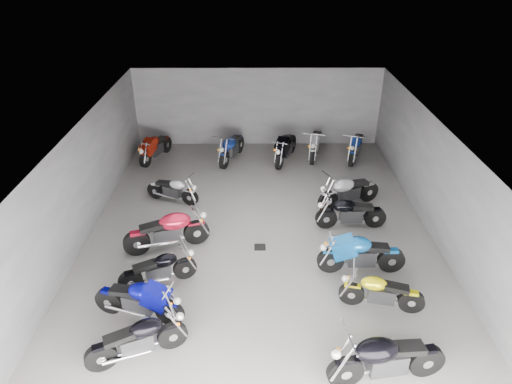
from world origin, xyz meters
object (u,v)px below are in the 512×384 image
motorcycle_right_c (360,254)px  motorcycle_back_f (356,146)px  motorcycle_left_f (173,190)px  motorcycle_right_b (381,292)px  drain_grate (260,247)px  motorcycle_back_a (155,147)px  motorcycle_left_c (159,269)px  motorcycle_back_d (286,147)px  motorcycle_right_f (348,191)px  motorcycle_back_c (231,147)px  motorcycle_left_a (138,339)px  motorcycle_left_b (139,300)px  motorcycle_left_d (168,231)px  motorcycle_right_e (350,213)px  motorcycle_back_e (315,144)px  motorcycle_right_a (386,359)px

motorcycle_right_c → motorcycle_back_f: size_ratio=1.07×
motorcycle_left_f → motorcycle_right_b: motorcycle_right_b is taller
drain_grate → motorcycle_back_a: bearing=124.2°
motorcycle_left_c → motorcycle_back_d: motorcycle_back_d is taller
motorcycle_right_f → motorcycle_back_c: 5.25m
motorcycle_right_b → motorcycle_back_d: bearing=23.2°
motorcycle_right_b → motorcycle_left_f: bearing=59.6°
motorcycle_left_a → motorcycle_back_a: motorcycle_back_a is taller
motorcycle_left_b → motorcycle_right_c: (5.30, 1.65, 0.02)m
motorcycle_left_d → motorcycle_left_f: (-0.27, 2.62, -0.12)m
motorcycle_right_e → motorcycle_right_f: bearing=-9.5°
motorcycle_left_d → motorcycle_back_c: (1.52, 5.84, -0.03)m
drain_grate → motorcycle_back_e: (2.27, 6.16, 0.54)m
motorcycle_back_d → motorcycle_left_f: bearing=59.7°
motorcycle_right_b → motorcycle_back_f: (1.08, 8.38, 0.07)m
motorcycle_left_d → motorcycle_back_a: bearing=175.6°
motorcycle_right_f → motorcycle_right_e: bearing=148.7°
drain_grate → motorcycle_left_a: motorcycle_left_a is taller
motorcycle_left_f → drain_grate: bearing=69.0°
motorcycle_left_a → motorcycle_right_a: (4.88, -0.59, 0.07)m
motorcycle_left_a → motorcycle_right_a: 4.92m
motorcycle_right_f → motorcycle_back_f: (0.98, 3.67, -0.00)m
motorcycle_left_c → motorcycle_left_b: bearing=-32.5°
motorcycle_back_d → motorcycle_back_c: bearing=19.5°
motorcycle_left_f → motorcycle_right_c: motorcycle_right_c is taller
motorcycle_right_b → motorcycle_back_c: (-3.79, 8.23, 0.08)m
motorcycle_back_d → motorcycle_back_f: (2.77, 0.19, -0.03)m
drain_grate → motorcycle_right_b: size_ratio=0.16×
motorcycle_right_a → motorcycle_back_d: motorcycle_right_a is taller
motorcycle_left_d → drain_grate: bearing=72.3°
motorcycle_left_d → motorcycle_back_a: 6.10m
motorcycle_right_a → motorcycle_back_f: motorcycle_right_a is taller
motorcycle_left_b → motorcycle_right_e: motorcycle_left_b is taller
motorcycle_back_f → motorcycle_back_e: bearing=14.0°
motorcycle_left_b → motorcycle_back_d: 9.32m
motorcycle_left_a → motorcycle_back_a: size_ratio=0.97×
motorcycle_right_e → motorcycle_right_f: (0.17, 1.28, 0.03)m
motorcycle_left_c → motorcycle_back_f: 9.86m
motorcycle_left_c → motorcycle_right_e: size_ratio=0.88×
motorcycle_left_d → motorcycle_right_b: 5.82m
drain_grate → motorcycle_left_d: motorcycle_left_d is taller
motorcycle_left_b → motorcycle_back_d: motorcycle_back_d is taller
motorcycle_left_c → motorcycle_back_f: (6.37, 7.52, 0.06)m
motorcycle_left_a → motorcycle_right_e: (5.22, 4.86, 0.01)m
motorcycle_right_e → motorcycle_back_d: motorcycle_back_d is taller
motorcycle_left_c → motorcycle_back_d: bearing=131.8°
motorcycle_back_e → motorcycle_left_b: bearing=74.0°
motorcycle_left_d → motorcycle_left_b: bearing=-22.5°
motorcycle_right_a → motorcycle_right_c: 3.37m
motorcycle_right_a → motorcycle_back_e: bearing=-8.3°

